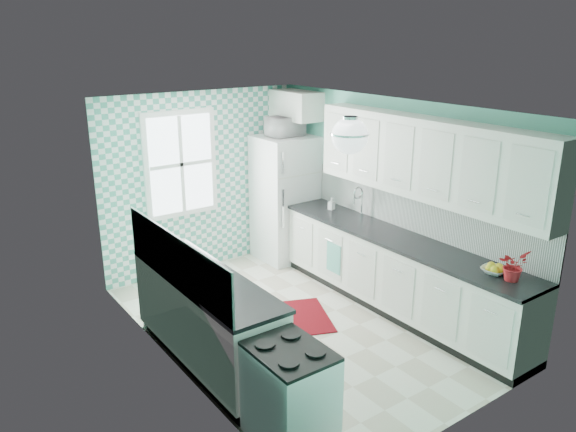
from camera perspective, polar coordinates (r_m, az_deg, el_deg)
floor at (r=6.65m, az=0.92°, el=-11.00°), size 3.00×4.40×0.02m
ceiling at (r=5.86m, az=1.05°, el=11.08°), size 3.00×4.40×0.02m
wall_back at (r=7.95m, az=-8.59°, el=3.51°), size 3.00×0.02×2.50m
wall_front at (r=4.69m, az=17.47°, el=-7.74°), size 3.00×0.02×2.50m
wall_left at (r=5.43m, az=-11.94°, el=-3.66°), size 0.02×4.40×2.50m
wall_right at (r=7.10m, az=10.81°, el=1.63°), size 0.02×4.40×2.50m
accent_wall at (r=7.93m, az=-8.52°, el=3.48°), size 3.00×0.01×2.50m
window at (r=7.69m, az=-10.84°, el=5.19°), size 1.04×0.05×1.44m
backsplash_right at (r=6.85m, az=13.05°, el=0.38°), size 0.02×3.60×0.51m
backsplash_left at (r=5.39m, az=-11.36°, el=-4.41°), size 0.02×2.15×0.51m
upper_cabinets_right at (r=6.43m, az=13.92°, el=5.68°), size 0.33×3.20×0.90m
upper_cabinet_fridge at (r=8.11m, az=0.67°, el=11.21°), size 0.40×0.74×0.40m
ceiling_light at (r=5.27m, az=6.30°, el=8.13°), size 0.34×0.34×0.35m
base_cabinets_right at (r=6.91m, az=11.02°, el=-5.94°), size 0.60×3.60×0.90m
countertop_right at (r=6.72m, az=11.17°, el=-2.32°), size 0.63×3.60×0.04m
base_cabinets_left at (r=5.82m, az=-8.29°, el=-10.59°), size 0.60×2.15×0.90m
countertop_left at (r=5.62m, az=-8.37°, el=-6.34°), size 0.63×2.15×0.04m
fridge at (r=8.24m, az=-0.27°, el=1.84°), size 0.80×0.79×1.83m
stove at (r=4.78m, az=0.20°, el=-17.59°), size 0.55×0.69×0.83m
sink at (r=7.30m, az=6.46°, el=-0.33°), size 0.49×0.41×0.53m
rug at (r=6.79m, az=1.43°, el=-10.19°), size 0.90×1.04×0.01m
dish_towel at (r=7.23m, az=4.67°, el=-4.27°), size 0.04×0.26×0.39m
fruit_bowl at (r=5.99m, az=20.23°, el=-5.22°), size 0.28×0.28×0.06m
potted_plant at (r=5.85m, az=21.90°, el=-4.67°), size 0.29×0.25×0.31m
soap_bottle at (r=7.63m, az=4.44°, el=1.26°), size 0.09×0.09×0.16m
microwave at (r=8.01m, az=-0.28°, el=9.10°), size 0.51×0.35×0.28m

